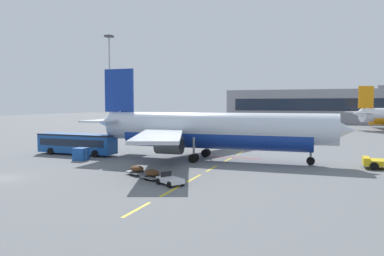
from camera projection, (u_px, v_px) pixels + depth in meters
name	position (u px, v px, depth m)	size (l,w,h in m)	color
apron_paint_markings	(252.00, 146.00, 65.05)	(8.00, 92.35, 0.01)	yellow
airliner_foreground	(211.00, 130.00, 48.95)	(34.71, 34.63, 12.20)	silver
apron_shuttle_bus	(77.00, 143.00, 54.28)	(12.07, 3.20, 3.00)	#194C99
baggage_train	(152.00, 174.00, 36.46)	(8.04, 5.85, 1.14)	silver
uld_cargo_container	(81.00, 154.00, 49.07)	(1.70, 1.66, 1.60)	#194C9E
apron_light_mast_near	(110.00, 72.00, 95.14)	(1.80, 1.80, 24.50)	slate
terminal_satellite	(347.00, 106.00, 148.89)	(90.97, 26.37, 14.33)	gray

